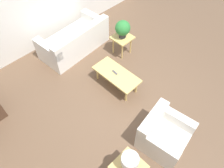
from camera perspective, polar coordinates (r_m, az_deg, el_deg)
The scene contains 8 objects.
ground_plane at distance 5.18m, azimuth 3.52°, elevation -3.83°, with size 14.00×14.00×0.00m, color brown.
sofa at distance 6.22m, azimuth -9.63°, elevation 10.99°, with size 1.05×1.95×0.80m.
armchair at distance 4.47m, azimuth 13.13°, elevation -12.70°, with size 0.93×0.96×0.75m.
coffee_table at distance 5.14m, azimuth 1.17°, elevation 2.34°, with size 1.15×0.54×0.41m.
side_table_plant at distance 5.95m, azimuth 2.68°, elevation 11.49°, with size 0.50×0.50×0.54m.
potted_plant at distance 5.73m, azimuth 2.82°, elevation 14.31°, with size 0.39×0.39×0.48m.
table_lamp at distance 3.64m, azimuth 4.68°, elevation -19.51°, with size 0.28×0.28×0.38m.
remote_control at distance 5.12m, azimuth 0.74°, elevation 3.07°, with size 0.16×0.06×0.02m.
Camera 1 is at (-1.89, 2.35, 4.21)m, focal length 35.00 mm.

